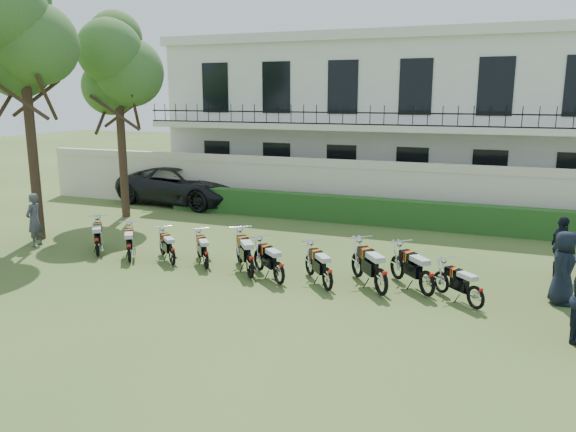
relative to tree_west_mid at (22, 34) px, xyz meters
name	(u,v)px	position (x,y,z in m)	size (l,w,h in m)	color
ground	(291,280)	(9.46, -1.00, -6.67)	(100.00, 100.00, 0.00)	#3B5321
perimeter_wall	(364,190)	(9.46, 7.00, -5.50)	(30.00, 0.35, 2.30)	beige
hedge	(385,212)	(10.46, 6.20, -6.17)	(18.00, 0.60, 1.00)	#254F1C
building	(395,118)	(9.46, 12.96, -2.96)	(20.40, 9.60, 7.40)	silver
tree_west_mid	(22,34)	(0.00, 0.00, 0.00)	(3.40, 3.20, 8.82)	#473323
tree_west_near	(118,65)	(0.50, 4.00, -0.78)	(3.40, 3.20, 7.90)	#473323
motorcycle_0	(97,242)	(3.28, -1.12, -6.19)	(1.24, 1.57, 1.04)	black
motorcycle_1	(129,248)	(4.54, -1.25, -6.21)	(1.12, 1.54, 0.99)	black
motorcycle_2	(172,251)	(5.84, -1.04, -6.24)	(1.29, 1.22, 0.92)	black
motorcycle_3	(206,255)	(6.93, -1.03, -6.23)	(1.15, 1.39, 0.94)	black
motorcycle_4	(250,260)	(8.42, -1.31, -6.15)	(1.32, 1.71, 1.13)	black
motorcycle_5	(279,267)	(9.32, -1.50, -6.19)	(1.45, 1.36, 1.04)	black
motorcycle_6	(328,273)	(10.61, -1.50, -6.20)	(1.24, 1.52, 1.02)	black
motorcycle_7	(381,275)	(11.92, -1.36, -6.13)	(1.37, 1.76, 1.16)	black
motorcycle_8	(427,277)	(12.97, -1.02, -6.16)	(1.39, 1.59, 1.10)	black
motorcycle_9	(476,292)	(14.11, -1.45, -6.24)	(1.30, 1.25, 0.94)	black
suv	(183,185)	(1.20, 7.19, -5.83)	(2.78, 6.03, 1.68)	black
inspector	(34,220)	(0.55, -0.78, -5.80)	(0.63, 0.41, 1.73)	#535458
officer_3	(563,268)	(15.94, -0.30, -5.80)	(0.85, 0.55, 1.74)	black
officer_5	(561,248)	(16.06, 1.73, -5.83)	(0.99, 0.41, 1.68)	black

